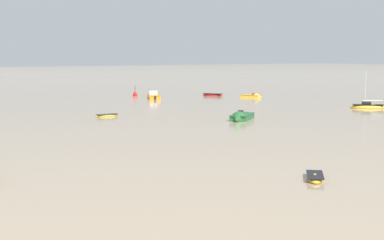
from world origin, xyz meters
name	(u,v)px	position (x,y,z in m)	size (l,w,h in m)	color
motorboat_moored_0	(253,97)	(25.12, 70.02, 0.21)	(3.13, 4.82, 1.56)	gold
motorboat_moored_1	(241,118)	(-3.63, 39.52, 0.29)	(6.28, 5.45, 2.14)	#23602D
rowboat_moored_0	(107,116)	(-16.25, 54.00, 0.14)	(3.37, 1.19, 0.53)	gold
motorboat_moored_2	(153,97)	(7.08, 79.84, 0.35)	(4.52, 6.38, 2.31)	orange
rowboat_moored_3	(315,178)	(-23.34, 7.58, 0.15)	(3.20, 3.23, 0.54)	gold
rowboat_moored_4	(213,95)	(21.33, 78.88, 0.20)	(3.52, 4.78, 0.72)	red
sailboat_moored_1	(368,107)	(24.91, 41.13, 0.28)	(5.50, 5.12, 6.44)	gold
channel_buoy	(135,94)	(7.39, 87.86, 0.46)	(0.90, 0.90, 2.30)	red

